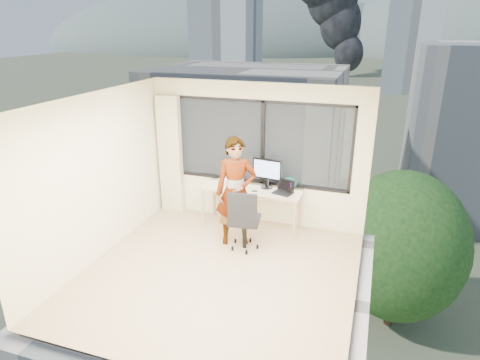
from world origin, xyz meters
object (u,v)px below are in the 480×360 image
at_px(chair, 245,218).
at_px(handbag, 290,183).
at_px(monitor, 267,173).
at_px(desk, 251,208).
at_px(game_console, 229,180).
at_px(person, 236,192).
at_px(laptop, 283,188).

distance_m(chair, handbag, 1.20).
bearing_deg(handbag, monitor, -169.18).
distance_m(desk, handbag, 0.83).
relative_size(chair, handbag, 3.97).
distance_m(monitor, game_console, 0.79).
bearing_deg(desk, person, -96.78).
bearing_deg(monitor, desk, -143.09).
bearing_deg(chair, person, 134.95).
distance_m(desk, game_console, 0.68).
height_order(monitor, laptop, monitor).
distance_m(chair, person, 0.46).
xyz_separation_m(desk, handbag, (0.64, 0.24, 0.48)).
distance_m(desk, chair, 0.82).
bearing_deg(person, game_console, 96.86).
bearing_deg(chair, monitor, 74.43).
bearing_deg(laptop, person, -120.22).
bearing_deg(desk, chair, -81.09).
relative_size(chair, game_console, 3.68).
xyz_separation_m(desk, laptop, (0.58, -0.04, 0.48)).
bearing_deg(chair, handbag, 55.14).
bearing_deg(game_console, monitor, 12.22).
xyz_separation_m(person, monitor, (0.32, 0.79, 0.10)).
bearing_deg(person, chair, -57.20).
height_order(monitor, handbag, monitor).
xyz_separation_m(person, handbag, (0.72, 0.88, -0.07)).
distance_m(person, game_console, 0.95).
bearing_deg(monitor, handbag, 20.47).
relative_size(game_console, laptop, 0.85).
height_order(chair, person, person).
height_order(desk, laptop, laptop).
bearing_deg(laptop, game_console, -174.50).
relative_size(person, game_console, 6.24).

